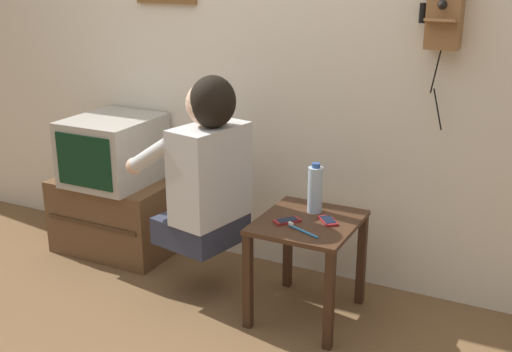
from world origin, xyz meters
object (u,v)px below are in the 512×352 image
at_px(water_bottle, 315,189).
at_px(toothbrush, 301,230).
at_px(television, 113,150).
at_px(cell_phone_spare, 328,221).
at_px(cell_phone_held, 287,221).
at_px(wall_phone_antique, 445,8).
at_px(person, 206,166).

height_order(water_bottle, toothbrush, water_bottle).
distance_m(television, water_bottle, 1.29).
bearing_deg(cell_phone_spare, water_bottle, 98.72).
xyz_separation_m(cell_phone_held, cell_phone_spare, (0.17, 0.09, 0.00)).
relative_size(television, toothbrush, 2.91).
height_order(wall_phone_antique, cell_phone_held, wall_phone_antique).
height_order(person, cell_phone_spare, person).
bearing_deg(toothbrush, person, 103.91).
height_order(cell_phone_held, toothbrush, toothbrush).
bearing_deg(water_bottle, cell_phone_held, -110.47).
xyz_separation_m(cell_phone_held, water_bottle, (0.07, 0.18, 0.11)).
height_order(person, toothbrush, person).
bearing_deg(cell_phone_held, person, -143.26).
distance_m(cell_phone_held, water_bottle, 0.22).
distance_m(water_bottle, toothbrush, 0.28).
xyz_separation_m(wall_phone_antique, toothbrush, (-0.45, -0.54, -0.97)).
height_order(wall_phone_antique, toothbrush, wall_phone_antique).
relative_size(person, television, 1.68).
xyz_separation_m(person, cell_phone_spare, (0.62, 0.07, -0.20)).
bearing_deg(wall_phone_antique, cell_phone_held, -140.00).
relative_size(wall_phone_antique, water_bottle, 3.08).
bearing_deg(wall_phone_antique, television, -173.08).
relative_size(cell_phone_held, cell_phone_spare, 1.01).
xyz_separation_m(television, cell_phone_spare, (1.39, -0.16, -0.12)).
bearing_deg(cell_phone_spare, person, 146.20).
relative_size(wall_phone_antique, toothbrush, 4.32).
xyz_separation_m(person, toothbrush, (0.55, -0.09, -0.20)).
relative_size(water_bottle, toothbrush, 1.40).
xyz_separation_m(person, cell_phone_held, (0.45, -0.02, -0.20)).
bearing_deg(water_bottle, wall_phone_antique, 30.33).
bearing_deg(water_bottle, television, 176.91).
bearing_deg(cell_phone_held, cell_phone_spare, 66.42).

